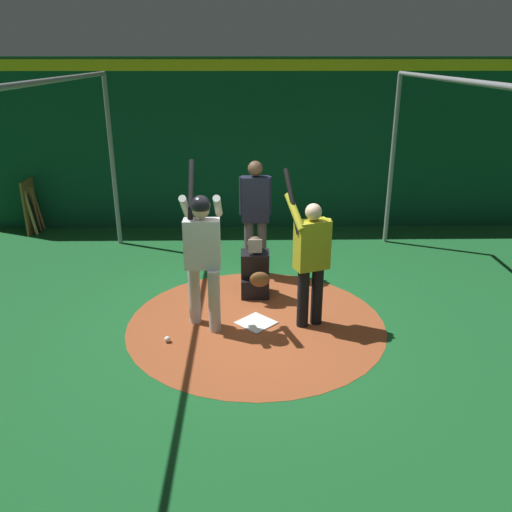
% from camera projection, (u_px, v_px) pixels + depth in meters
% --- Properties ---
extents(ground_plane, '(27.28, 27.28, 0.00)m').
position_uv_depth(ground_plane, '(256.00, 323.00, 6.87)').
color(ground_plane, '#195B28').
extents(dirt_circle, '(3.36, 3.36, 0.01)m').
position_uv_depth(dirt_circle, '(256.00, 323.00, 6.87)').
color(dirt_circle, '#9E4C28').
rests_on(dirt_circle, ground).
extents(home_plate, '(0.59, 0.59, 0.01)m').
position_uv_depth(home_plate, '(256.00, 323.00, 6.87)').
color(home_plate, white).
rests_on(home_plate, dirt_circle).
extents(batter, '(0.68, 0.49, 2.09)m').
position_uv_depth(batter, '(202.00, 249.00, 6.44)').
color(batter, '#BCBCC0').
rests_on(batter, ground).
extents(catcher, '(0.58, 0.40, 0.92)m').
position_uv_depth(catcher, '(255.00, 273.00, 7.53)').
color(catcher, black).
rests_on(catcher, ground).
extents(umpire, '(0.23, 0.49, 1.82)m').
position_uv_depth(umpire, '(255.00, 212.00, 8.06)').
color(umpire, '#4C4C51').
rests_on(umpire, ground).
extents(visitor, '(0.53, 0.60, 2.01)m').
position_uv_depth(visitor, '(311.00, 257.00, 6.52)').
color(visitor, black).
rests_on(visitor, ground).
extents(back_wall, '(0.22, 11.28, 3.26)m').
position_uv_depth(back_wall, '(252.00, 145.00, 10.22)').
color(back_wall, '#0F472D').
rests_on(back_wall, ground).
extents(cage_frame, '(6.44, 5.04, 3.04)m').
position_uv_depth(cage_frame, '(256.00, 158.00, 6.09)').
color(cage_frame, gray).
rests_on(cage_frame, ground).
extents(bat_rack, '(0.82, 0.20, 1.05)m').
position_uv_depth(bat_rack, '(34.00, 206.00, 10.34)').
color(bat_rack, olive).
rests_on(bat_rack, ground).
extents(baseball_0, '(0.07, 0.07, 0.07)m').
position_uv_depth(baseball_0, '(167.00, 339.00, 6.41)').
color(baseball_0, white).
rests_on(baseball_0, dirt_circle).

